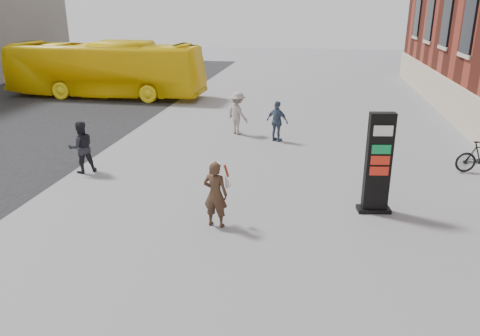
% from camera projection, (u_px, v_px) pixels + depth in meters
% --- Properties ---
extents(ground, '(100.00, 100.00, 0.00)m').
position_uv_depth(ground, '(194.00, 218.00, 12.37)').
color(ground, '#9E9EA3').
extents(info_pylon, '(0.93, 0.56, 2.75)m').
position_uv_depth(info_pylon, '(378.00, 164.00, 12.35)').
color(info_pylon, black).
rests_on(info_pylon, ground).
extents(woman, '(0.71, 0.67, 1.73)m').
position_uv_depth(woman, '(216.00, 193.00, 11.69)').
color(woman, '#372319').
rests_on(woman, ground).
extents(bus, '(11.92, 3.03, 3.30)m').
position_uv_depth(bus, '(105.00, 69.00, 27.87)').
color(bus, yellow).
rests_on(bus, road).
extents(pedestrian_a, '(1.07, 1.04, 1.74)m').
position_uv_depth(pedestrian_a, '(81.00, 147.00, 15.48)').
color(pedestrian_a, black).
rests_on(pedestrian_a, ground).
extents(pedestrian_b, '(1.34, 1.30, 1.83)m').
position_uv_depth(pedestrian_b, '(238.00, 113.00, 20.07)').
color(pedestrian_b, '#9E9187').
rests_on(pedestrian_b, ground).
extents(pedestrian_c, '(1.06, 0.79, 1.67)m').
position_uv_depth(pedestrian_c, '(277.00, 121.00, 19.02)').
color(pedestrian_c, '#3F5067').
rests_on(pedestrian_c, ground).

